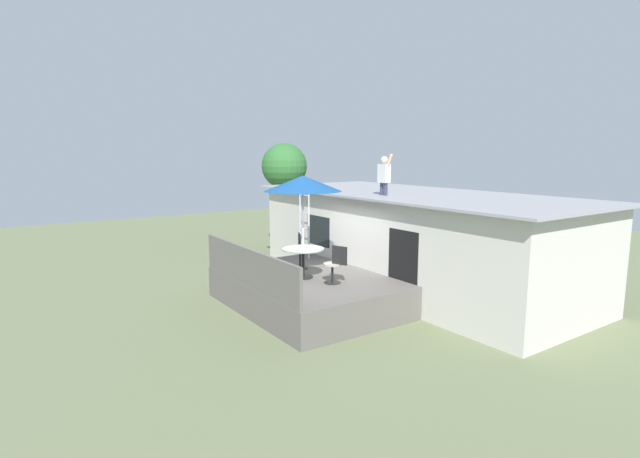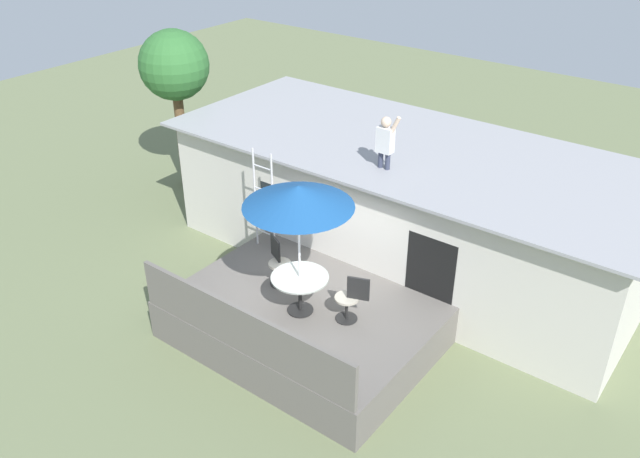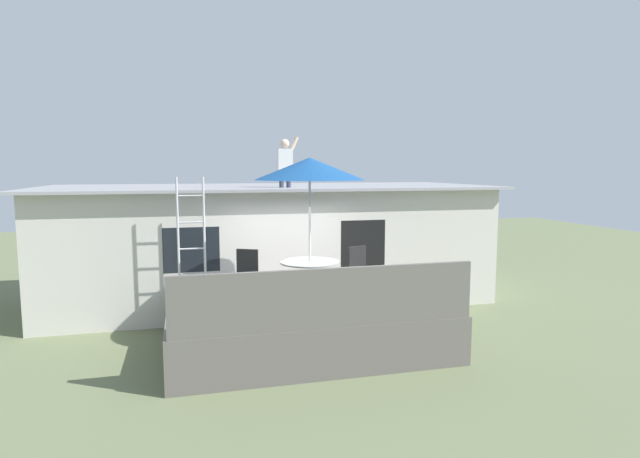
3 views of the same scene
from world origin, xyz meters
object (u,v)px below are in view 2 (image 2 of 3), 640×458
object	(u,v)px
step_ladder	(264,201)
patio_chair_right	(351,299)
patio_chair_left	(278,262)
patio_umbrella	(298,196)
person_figure	(386,139)
backyard_tree	(174,67)
patio_table	(300,284)

from	to	relation	value
step_ladder	patio_chair_right	bearing A→B (deg)	-18.79
patio_chair_left	step_ladder	bearing A→B (deg)	169.47
patio_umbrella	patio_chair_right	xyz separation A→B (m)	(0.88, 0.33, -1.89)
person_figure	backyard_tree	distance (m)	7.08
patio_umbrella	step_ladder	xyz separation A→B (m)	(-1.98, 1.31, -1.25)
patio_umbrella	person_figure	xyz separation A→B (m)	(0.08, 2.56, 0.20)
patio_table	patio_chair_left	xyz separation A→B (m)	(-0.91, 0.47, -0.13)
patio_chair_left	patio_umbrella	bearing A→B (deg)	0.00
patio_table	patio_umbrella	world-z (taller)	patio_umbrella
patio_table	backyard_tree	bearing A→B (deg)	152.98
step_ladder	patio_table	bearing A→B (deg)	-33.43
patio_chair_left	backyard_tree	bearing A→B (deg)	-179.50
patio_table	patio_chair_right	size ratio (longest dim) A/B	1.13
patio_umbrella	person_figure	size ratio (longest dim) A/B	2.29
patio_chair_left	patio_chair_right	bearing A→B (deg)	22.96
step_ladder	patio_chair_left	size ratio (longest dim) A/B	2.39
patio_chair_left	person_figure	bearing A→B (deg)	92.08
patio_table	step_ladder	world-z (taller)	step_ladder
patio_umbrella	patio_chair_right	distance (m)	2.11
step_ladder	person_figure	xyz separation A→B (m)	(2.05, 1.25, 1.45)
patio_umbrella	backyard_tree	xyz separation A→B (m)	(-6.94, 3.54, 0.14)
patio_chair_right	backyard_tree	world-z (taller)	backyard_tree
patio_umbrella	step_ladder	bearing A→B (deg)	146.57
patio_table	patio_chair_left	distance (m)	1.04
patio_umbrella	backyard_tree	size ratio (longest dim) A/B	0.60
patio_table	patio_chair_right	bearing A→B (deg)	20.71
patio_table	patio_umbrella	xyz separation A→B (m)	(0.00, 0.00, 1.76)
step_ladder	patio_chair_right	world-z (taller)	step_ladder
person_figure	patio_chair_left	bearing A→B (deg)	-115.37
patio_umbrella	patio_chair_right	world-z (taller)	patio_umbrella
patio_table	patio_umbrella	bearing A→B (deg)	0.00
patio_chair_right	backyard_tree	size ratio (longest dim) A/B	0.22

